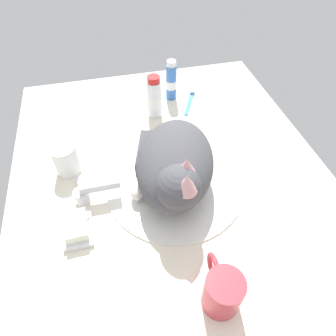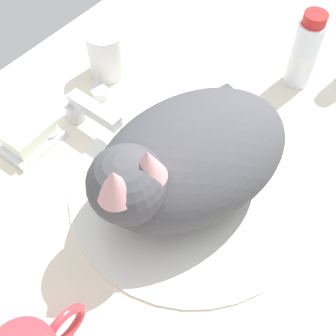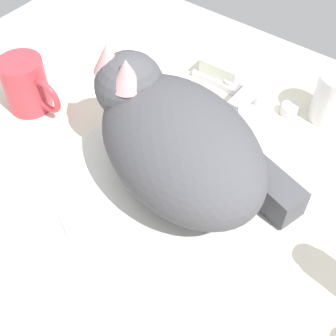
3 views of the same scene
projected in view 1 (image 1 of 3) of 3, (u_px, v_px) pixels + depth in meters
The scene contains 11 objects.
ground_plane at pixel (175, 188), 76.90cm from camera, with size 110.00×82.50×3.00cm, color silver.
sink_basin at pixel (175, 183), 75.45cm from camera, with size 34.65×34.65×0.89cm, color silver.
faucet at pixel (88, 194), 70.59cm from camera, with size 13.84×11.27×5.74cm.
cat at pixel (174, 166), 68.77cm from camera, with size 32.89×25.73×17.19cm.
coffee_mug at pixel (222, 291), 53.45cm from camera, with size 11.27×7.05×9.02cm.
rinse_cup at pixel (66, 160), 75.85cm from camera, with size 6.35×6.35×8.39cm.
soap_dish at pixel (78, 230), 66.20cm from camera, with size 9.00×6.40×1.20cm, color white.
soap_bar at pixel (76, 226), 64.79cm from camera, with size 7.18×4.79×2.58cm, color silver.
toothpaste_bottle at pixel (154, 98), 90.34cm from camera, with size 4.43×4.43×13.57cm.
mouthwash_bottle at pixel (171, 81), 96.67cm from camera, with size 3.48×3.48×13.40cm.
toothbrush at pixel (190, 100), 99.46cm from camera, with size 13.04×7.14×1.60cm.
Camera 1 is at (-46.02, 12.60, 59.05)cm, focal length 31.79 mm.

